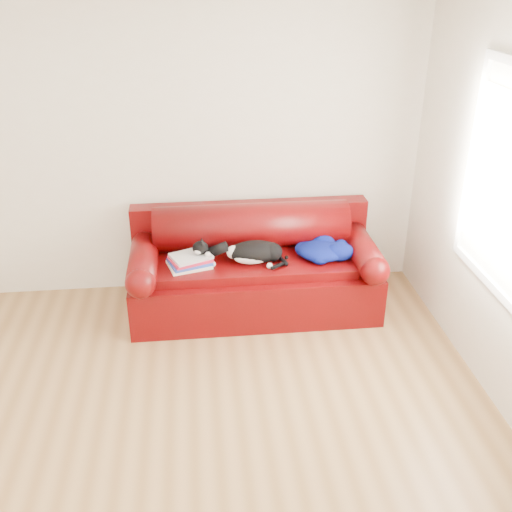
{
  "coord_description": "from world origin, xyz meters",
  "views": [
    {
      "loc": [
        0.24,
        -3.04,
        2.8
      ],
      "look_at": [
        0.72,
        1.35,
        0.58
      ],
      "focal_mm": 42.0,
      "sensor_mm": 36.0,
      "label": 1
    }
  ],
  "objects_px": {
    "sofa_base": "(254,284)",
    "blanket": "(323,250)",
    "book_stack": "(190,261)",
    "cat": "(254,253)"
  },
  "relations": [
    {
      "from": "sofa_base",
      "to": "blanket",
      "type": "xyz_separation_m",
      "value": [
        0.59,
        -0.06,
        0.33
      ]
    },
    {
      "from": "book_stack",
      "to": "blanket",
      "type": "distance_m",
      "value": 1.13
    },
    {
      "from": "blanket",
      "to": "sofa_base",
      "type": "bearing_deg",
      "value": 174.52
    },
    {
      "from": "book_stack",
      "to": "cat",
      "type": "xyz_separation_m",
      "value": [
        0.53,
        0.01,
        0.04
      ]
    },
    {
      "from": "sofa_base",
      "to": "book_stack",
      "type": "relative_size",
      "value": 5.36
    },
    {
      "from": "cat",
      "to": "blanket",
      "type": "bearing_deg",
      "value": 14.11
    },
    {
      "from": "cat",
      "to": "sofa_base",
      "type": "bearing_deg",
      "value": 94.63
    },
    {
      "from": "book_stack",
      "to": "blanket",
      "type": "height_order",
      "value": "blanket"
    },
    {
      "from": "book_stack",
      "to": "blanket",
      "type": "bearing_deg",
      "value": 2.53
    },
    {
      "from": "cat",
      "to": "blanket",
      "type": "relative_size",
      "value": 1.3
    }
  ]
}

